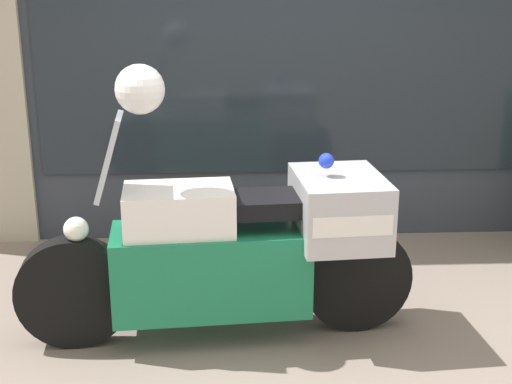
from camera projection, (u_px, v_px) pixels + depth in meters
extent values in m
plane|color=gray|center=(288.00, 346.00, 4.12)|extent=(60.00, 60.00, 0.00)
cube|color=#333842|center=(268.00, 20.00, 5.52)|extent=(5.85, 0.40, 3.42)
cube|color=#1E262D|center=(337.00, 15.00, 5.32)|extent=(4.55, 0.02, 2.42)
cube|color=slate|center=(322.00, 195.00, 5.98)|extent=(4.33, 0.30, 0.55)
cube|color=silver|center=(323.00, 85.00, 5.84)|extent=(4.33, 0.02, 1.29)
cube|color=beige|center=(327.00, 6.00, 5.52)|extent=(4.33, 0.30, 0.02)
cube|color=maroon|center=(130.00, 1.00, 5.44)|extent=(0.18, 0.04, 0.06)
cube|color=#195623|center=(262.00, 1.00, 5.49)|extent=(0.18, 0.04, 0.06)
cube|color=#B7B2A8|center=(392.00, 1.00, 5.53)|extent=(0.18, 0.04, 0.06)
cube|color=white|center=(201.00, 151.00, 5.75)|extent=(0.19, 0.03, 0.27)
cube|color=orange|center=(446.00, 148.00, 5.84)|extent=(0.19, 0.04, 0.27)
cylinder|color=black|center=(74.00, 292.00, 4.06)|extent=(0.66, 0.19, 0.65)
cylinder|color=black|center=(356.00, 277.00, 4.25)|extent=(0.66, 0.19, 0.65)
cube|color=#19754C|center=(211.00, 269.00, 4.12)|extent=(1.15, 0.53, 0.49)
cube|color=white|center=(179.00, 212.00, 3.99)|extent=(0.64, 0.45, 0.28)
cube|color=black|center=(255.00, 204.00, 4.04)|extent=(0.68, 0.39, 0.10)
cube|color=#B7B7BC|center=(339.00, 207.00, 4.11)|extent=(0.54, 0.68, 0.38)
cube|color=white|center=(339.00, 207.00, 4.11)|extent=(0.49, 0.69, 0.11)
cube|color=#B2BCC6|center=(109.00, 157.00, 3.85)|extent=(0.19, 0.33, 0.46)
sphere|color=white|center=(76.00, 229.00, 3.95)|extent=(0.14, 0.14, 0.14)
sphere|color=blue|center=(326.00, 161.00, 4.01)|extent=(0.09, 0.09, 0.09)
sphere|color=white|center=(140.00, 89.00, 3.76)|extent=(0.27, 0.27, 0.27)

